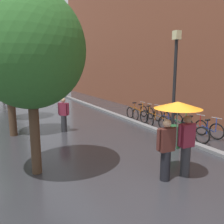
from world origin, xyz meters
TOP-DOWN VIEW (x-y plane):
  - ground_plane at (0.00, 0.00)m, footprint 80.00×80.00m
  - building_facade at (10.00, 10.00)m, footprint 8.00×36.00m
  - kerb_strip at (3.20, 10.00)m, footprint 0.30×36.00m
  - street_tree_0 at (-2.61, 2.28)m, footprint 2.90×2.90m
  - street_tree_1 at (-2.95, 6.67)m, footprint 2.32×2.32m
  - street_tree_2 at (-2.76, 10.41)m, footprint 2.37×2.37m
  - street_tree_3 at (-2.72, 14.91)m, footprint 2.39×2.39m
  - street_tree_4 at (-2.62, 19.05)m, footprint 3.09×3.09m
  - street_tree_5 at (-2.89, 23.42)m, footprint 2.59×2.59m
  - parked_bicycle_0 at (4.10, 2.15)m, footprint 1.17×0.85m
  - parked_bicycle_1 at (4.03, 2.98)m, footprint 1.11×0.75m
  - parked_bicycle_2 at (3.96, 3.73)m, footprint 1.15×0.81m
  - parked_bicycle_3 at (4.12, 4.51)m, footprint 1.17×0.85m
  - parked_bicycle_4 at (3.95, 5.26)m, footprint 1.14×0.80m
  - parked_bicycle_5 at (4.11, 6.12)m, footprint 1.13×0.78m
  - parked_bicycle_6 at (4.04, 6.82)m, footprint 1.12×0.76m
  - parked_bicycle_7 at (4.08, 7.55)m, footprint 1.11×0.75m
  - couple_under_umbrella at (0.68, 0.33)m, footprint 1.26×1.24m
  - street_lamp_post at (2.60, 2.67)m, footprint 0.24×0.24m
  - litter_bin at (2.32, 2.24)m, footprint 0.44×0.44m
  - pedestrian_walking_midground at (-0.75, 6.33)m, footprint 0.44×0.45m

SIDE VIEW (x-z plane):
  - ground_plane at x=0.00m, z-range 0.00..0.00m
  - kerb_strip at x=3.20m, z-range 0.00..0.12m
  - parked_bicycle_0 at x=4.10m, z-range -0.10..0.86m
  - parked_bicycle_1 at x=4.03m, z-range -0.10..0.86m
  - parked_bicycle_2 at x=3.96m, z-range -0.10..0.86m
  - parked_bicycle_3 at x=4.12m, z-range -0.10..0.86m
  - parked_bicycle_4 at x=3.95m, z-range -0.10..0.86m
  - parked_bicycle_5 at x=4.11m, z-range -0.10..0.86m
  - parked_bicycle_6 at x=4.04m, z-range -0.10..0.86m
  - parked_bicycle_7 at x=4.08m, z-range -0.10..0.86m
  - litter_bin at x=2.32m, z-range 0.00..0.85m
  - pedestrian_walking_midground at x=-0.75m, z-range 0.01..1.61m
  - couple_under_umbrella at x=0.68m, z-range 0.40..2.47m
  - street_lamp_post at x=2.60m, z-range 0.36..4.65m
  - street_tree_0 at x=-2.61m, z-range 0.91..5.85m
  - street_tree_2 at x=-2.76m, z-range 1.05..5.92m
  - street_tree_4 at x=-2.62m, z-range 0.91..6.16m
  - street_tree_5 at x=-2.89m, z-range 0.97..6.32m
  - street_tree_1 at x=-2.95m, z-range 1.37..6.62m
  - street_tree_3 at x=-2.72m, z-range 1.33..6.84m
  - building_facade at x=10.00m, z-range 0.00..12.99m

